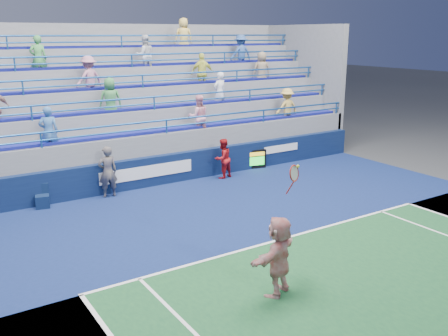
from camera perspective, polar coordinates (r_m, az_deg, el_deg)
ground at (r=13.77m, az=6.35°, el=-8.23°), size 120.00×120.00×0.00m
sponsor_wall at (r=18.78m, az=-6.16°, el=-0.04°), size 18.00×0.32×1.10m
bleacher_stand at (r=21.92m, az=-10.71°, el=4.66°), size 18.00×5.60×6.13m
serve_speed_board at (r=20.62m, az=3.32°, el=0.97°), size 1.15×0.37×0.79m
judge_chair at (r=17.09m, az=-20.04°, el=-3.51°), size 0.51×0.52×0.76m
tennis_player at (r=10.78m, az=6.25°, el=-9.93°), size 1.71×1.15×2.84m
line_judge at (r=17.37m, az=-13.16°, el=-0.44°), size 0.68×0.47×1.79m
ball_girl at (r=19.19m, az=-0.14°, el=1.08°), size 0.87×0.74×1.55m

